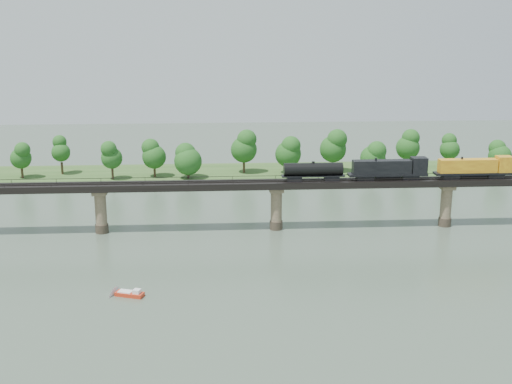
{
  "coord_description": "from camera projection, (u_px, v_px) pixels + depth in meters",
  "views": [
    {
      "loc": [
        -13.84,
        -111.57,
        45.83
      ],
      "look_at": [
        -4.7,
        30.0,
        9.0
      ],
      "focal_mm": 45.0,
      "sensor_mm": 36.0,
      "label": 1
    }
  ],
  "objects": [
    {
      "name": "bridge_superstructure",
      "position": [
        277.0,
        180.0,
        146.16
      ],
      "size": [
        220.0,
        4.9,
        0.75
      ],
      "color": "black",
      "rests_on": "bridge"
    },
    {
      "name": "far_bank",
      "position": [
        260.0,
        173.0,
        202.05
      ],
      "size": [
        300.0,
        24.0,
        1.6
      ],
      "primitive_type": "cube",
      "color": "#2F5020",
      "rests_on": "ground"
    },
    {
      "name": "motorboat",
      "position": [
        130.0,
        294.0,
        112.03
      ],
      "size": [
        5.29,
        3.34,
        1.39
      ],
      "rotation": [
        0.0,
        0.0,
        -0.34
      ],
      "color": "red",
      "rests_on": "ground"
    },
    {
      "name": "ground",
      "position": [
        291.0,
        278.0,
        120.15
      ],
      "size": [
        400.0,
        400.0,
        0.0
      ],
      "primitive_type": "plane",
      "color": "#3B4B3D",
      "rests_on": "ground"
    },
    {
      "name": "freight_train",
      "position": [
        446.0,
        168.0,
        148.08
      ],
      "size": [
        74.0,
        2.88,
        5.09
      ],
      "color": "black",
      "rests_on": "bridge"
    },
    {
      "name": "far_treeline",
      "position": [
        234.0,
        151.0,
        195.2
      ],
      "size": [
        289.06,
        17.54,
        13.6
      ],
      "color": "#382619",
      "rests_on": "far_bank"
    },
    {
      "name": "bridge",
      "position": [
        276.0,
        207.0,
        147.75
      ],
      "size": [
        236.0,
        30.0,
        11.5
      ],
      "color": "#473A2D",
      "rests_on": "ground"
    }
  ]
}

